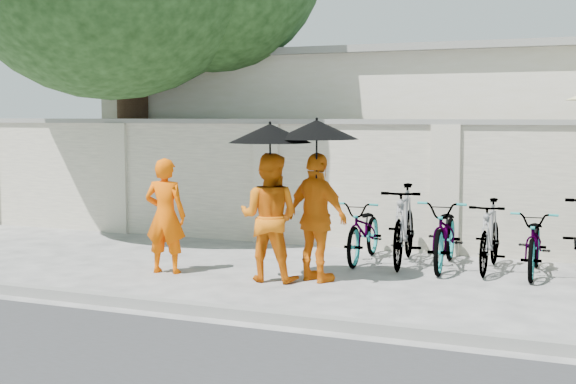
% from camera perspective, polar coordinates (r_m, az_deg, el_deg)
% --- Properties ---
extents(ground, '(80.00, 80.00, 0.00)m').
position_cam_1_polar(ground, '(10.40, -3.47, -6.40)').
color(ground, '#B3B0AB').
extents(kerb, '(40.00, 0.16, 0.12)m').
position_cam_1_polar(kerb, '(8.94, -8.39, -8.03)').
color(kerb, gray).
rests_on(kerb, ground).
extents(compound_wall, '(20.00, 0.30, 2.00)m').
position_cam_1_polar(compound_wall, '(12.86, 6.90, 0.35)').
color(compound_wall, beige).
rests_on(compound_wall, ground).
extents(building_behind, '(14.00, 6.00, 3.20)m').
position_cam_1_polar(building_behind, '(16.32, 14.04, 3.41)').
color(building_behind, silver).
rests_on(building_behind, ground).
extents(monk_left, '(0.63, 0.46, 1.57)m').
position_cam_1_polar(monk_left, '(10.98, -8.72, -1.68)').
color(monk_left, '#FD5D01').
rests_on(monk_left, ground).
extents(monk_center, '(0.85, 0.69, 1.66)m').
position_cam_1_polar(monk_center, '(10.34, -1.34, -1.80)').
color(monk_center, orange).
rests_on(monk_center, ground).
extents(parasol_center, '(1.06, 1.06, 1.10)m').
position_cam_1_polar(parasol_center, '(10.16, -1.28, 4.20)').
color(parasol_center, black).
rests_on(parasol_center, ground).
extents(monk_right, '(1.06, 0.76, 1.67)m').
position_cam_1_polar(monk_right, '(10.28, 2.09, -1.82)').
color(monk_right, orange).
rests_on(monk_right, ground).
extents(parasol_right, '(1.07, 1.07, 1.14)m').
position_cam_1_polar(parasol_right, '(10.12, 2.05, 4.46)').
color(parasol_right, black).
rests_on(parasol_right, ground).
extents(bike_0, '(0.73, 1.79, 0.92)m').
position_cam_1_polar(bike_0, '(11.80, 5.45, -2.73)').
color(bike_0, '#A9A9AD').
rests_on(bike_0, ground).
extents(bike_1, '(0.78, 1.97, 1.15)m').
position_cam_1_polar(bike_1, '(11.58, 8.25, -2.34)').
color(bike_1, '#A9A9AD').
rests_on(bike_1, ground).
extents(bike_2, '(0.81, 1.93, 0.99)m').
position_cam_1_polar(bike_2, '(11.45, 11.16, -2.90)').
color(bike_2, '#A9A9AD').
rests_on(bike_2, ground).
extents(bike_3, '(0.49, 1.65, 0.99)m').
position_cam_1_polar(bike_3, '(11.34, 14.15, -3.03)').
color(bike_3, '#A9A9AD').
rests_on(bike_3, ground).
extents(bike_4, '(0.68, 1.73, 0.89)m').
position_cam_1_polar(bike_4, '(11.26, 17.18, -3.41)').
color(bike_4, '#A9A9AD').
rests_on(bike_4, ground).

